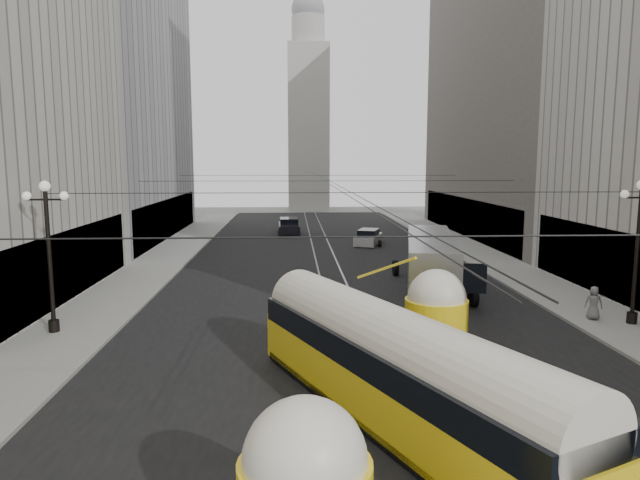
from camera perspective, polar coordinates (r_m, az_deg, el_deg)
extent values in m
cube|color=black|center=(39.18, 0.87, -2.85)|extent=(20.00, 85.00, 0.02)
cube|color=gray|center=(43.59, -15.39, -1.93)|extent=(4.00, 72.00, 0.15)
cube|color=gray|center=(44.93, 16.04, -1.67)|extent=(4.00, 72.00, 0.15)
cube|color=gray|center=(39.14, -0.22, -2.86)|extent=(0.12, 85.00, 0.04)
cube|color=gray|center=(39.24, 1.97, -2.83)|extent=(0.12, 85.00, 0.04)
cube|color=black|center=(32.51, -23.63, -2.17)|extent=(0.10, 18.00, 3.60)
cube|color=#999999|center=(57.08, -21.34, 14.12)|extent=(12.00, 28.00, 28.00)
cube|color=black|center=(55.40, -14.86, 2.15)|extent=(0.10, 25.20, 3.60)
cube|color=black|center=(32.88, 27.45, -2.30)|extent=(0.10, 18.00, 3.60)
cube|color=#514C47|center=(59.05, 20.42, 15.90)|extent=(12.00, 32.00, 32.00)
cube|color=black|center=(56.64, 14.19, 2.30)|extent=(0.10, 28.80, 3.60)
cube|color=#B2AFA8|center=(86.07, -1.17, 11.05)|extent=(6.00, 6.00, 24.00)
cylinder|color=#B2AFA8|center=(87.95, -1.20, 20.20)|extent=(4.80, 4.80, 4.00)
sphere|color=gray|center=(88.63, -1.21, 22.07)|extent=(4.80, 4.80, 4.80)
cylinder|color=black|center=(26.30, -25.41, -1.99)|extent=(0.18, 0.18, 6.00)
cylinder|color=black|center=(26.87, -25.06, -7.78)|extent=(0.44, 0.44, 0.50)
cylinder|color=black|center=(26.01, -25.75, 3.67)|extent=(1.60, 0.08, 0.08)
sphere|color=white|center=(25.98, -25.82, 4.87)|extent=(0.44, 0.44, 0.44)
sphere|color=white|center=(26.30, -27.28, 3.94)|extent=(0.36, 0.36, 0.36)
sphere|color=white|center=(25.72, -24.23, 4.05)|extent=(0.36, 0.36, 0.36)
cylinder|color=black|center=(28.58, 29.10, -1.49)|extent=(0.18, 0.18, 6.00)
cylinder|color=black|center=(29.11, 28.73, -6.84)|extent=(0.44, 0.44, 0.50)
sphere|color=white|center=(27.91, 28.17, 4.06)|extent=(0.36, 0.36, 0.36)
cylinder|color=black|center=(10.30, 11.16, 0.35)|extent=(25.00, 0.03, 0.03)
cylinder|color=black|center=(24.08, 3.12, 4.75)|extent=(25.00, 0.03, 0.03)
cylinder|color=black|center=(38.02, 0.94, 5.93)|extent=(25.00, 0.03, 0.03)
cylinder|color=black|center=(51.99, -0.07, 6.47)|extent=(25.00, 0.03, 0.03)
cylinder|color=black|center=(42.01, 0.58, 5.85)|extent=(0.03, 72.00, 0.03)
cylinder|color=black|center=(42.04, 1.13, 5.85)|extent=(0.03, 72.00, 0.03)
cube|color=yellow|center=(16.61, 7.45, -14.67)|extent=(7.53, 12.73, 1.57)
cube|color=black|center=(16.91, 7.40, -16.98)|extent=(7.37, 12.37, 0.28)
cube|color=black|center=(16.25, 7.51, -11.37)|extent=(7.47, 12.56, 0.78)
cylinder|color=silver|center=(16.16, 7.53, -10.44)|extent=(7.20, 12.44, 2.12)
sphere|color=silver|center=(10.64, -1.53, -21.12)|extent=(2.21, 2.21, 2.21)
cylinder|color=yellow|center=(22.45, 11.51, -8.45)|extent=(2.39, 2.39, 2.12)
sphere|color=silver|center=(22.17, 11.59, -5.71)|extent=(2.21, 2.21, 2.21)
cube|color=#A1A4A6|center=(33.15, 10.97, -2.25)|extent=(4.84, 12.27, 3.00)
cube|color=black|center=(33.06, 10.99, -1.40)|extent=(4.78, 11.86, 1.10)
cube|color=black|center=(27.44, 13.94, -3.71)|extent=(2.28, 0.56, 1.40)
cylinder|color=black|center=(29.24, 10.40, -5.70)|extent=(0.30, 1.00, 1.00)
cylinder|color=black|center=(29.91, 15.09, -5.54)|extent=(0.30, 1.00, 1.00)
cylinder|color=black|center=(36.95, 7.56, -2.78)|extent=(0.30, 1.00, 1.00)
cylinder|color=black|center=(37.48, 11.33, -2.72)|extent=(0.30, 1.00, 1.00)
cube|color=silver|center=(50.31, 4.85, 0.06)|extent=(3.06, 4.65, 0.76)
cube|color=black|center=(50.24, 4.86, 0.67)|extent=(2.23, 2.74, 0.72)
cylinder|color=black|center=(48.79, 4.15, -0.36)|extent=(0.22, 0.61, 0.61)
cylinder|color=black|center=(49.01, 6.00, -0.34)|extent=(0.22, 0.61, 0.61)
cylinder|color=black|center=(51.67, 3.76, 0.11)|extent=(0.22, 0.61, 0.61)
cylinder|color=black|center=(51.88, 5.51, 0.12)|extent=(0.22, 0.61, 0.61)
cube|color=black|center=(57.98, -3.12, 1.19)|extent=(2.21, 5.02, 0.88)
cube|color=black|center=(57.91, -3.12, 1.80)|extent=(1.88, 2.78, 0.83)
cylinder|color=black|center=(56.35, -4.06, 0.81)|extent=(0.22, 0.70, 0.70)
cylinder|color=black|center=(56.34, -2.19, 0.82)|extent=(0.22, 0.70, 0.70)
cylinder|color=black|center=(59.69, -3.99, 1.21)|extent=(0.22, 0.70, 0.70)
cylinder|color=black|center=(59.68, -2.23, 1.22)|extent=(0.22, 0.70, 0.70)
imported|color=slate|center=(28.89, 25.69, -5.69)|extent=(0.87, 0.73, 1.54)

